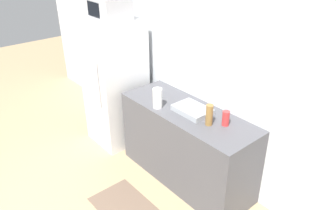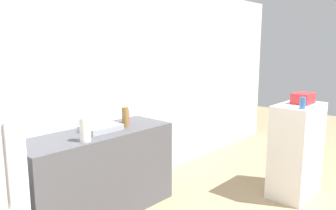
# 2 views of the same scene
# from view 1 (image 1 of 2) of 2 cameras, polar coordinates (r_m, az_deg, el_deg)

# --- Properties ---
(wall_back) EXTENTS (8.00, 0.06, 2.60)m
(wall_back) POSITION_cam_1_polar(r_m,az_deg,el_deg) (3.52, 9.50, 5.30)
(wall_back) COLOR silver
(wall_back) RESTS_ON ground_plane
(refrigerator) EXTENTS (0.64, 0.69, 1.69)m
(refrigerator) POSITION_cam_1_polar(r_m,az_deg,el_deg) (4.43, -9.13, 3.74)
(refrigerator) COLOR silver
(refrigerator) RESTS_ON ground_plane
(microwave) EXTENTS (0.47, 0.38, 0.28)m
(microwave) POSITION_cam_1_polar(r_m,az_deg,el_deg) (4.13, -10.19, 16.32)
(microwave) COLOR #BCBCC1
(microwave) RESTS_ON refrigerator
(counter) EXTENTS (1.67, 0.61, 0.91)m
(counter) POSITION_cam_1_polar(r_m,az_deg,el_deg) (3.80, 3.22, -7.01)
(counter) COLOR #4C4C51
(counter) RESTS_ON ground_plane
(sink_basin) EXTENTS (0.40, 0.28, 0.06)m
(sink_basin) POSITION_cam_1_polar(r_m,az_deg,el_deg) (3.52, 4.27, -0.86)
(sink_basin) COLOR #9EA3A8
(sink_basin) RESTS_ON counter
(bottle_tall) EXTENTS (0.07, 0.07, 0.22)m
(bottle_tall) POSITION_cam_1_polar(r_m,az_deg,el_deg) (3.27, 7.20, -1.73)
(bottle_tall) COLOR olive
(bottle_tall) RESTS_ON counter
(bottle_short) EXTENTS (0.07, 0.07, 0.16)m
(bottle_short) POSITION_cam_1_polar(r_m,az_deg,el_deg) (3.31, 10.03, -2.28)
(bottle_short) COLOR red
(bottle_short) RESTS_ON counter
(paper_towel_roll) EXTENTS (0.10, 0.10, 0.23)m
(paper_towel_roll) POSITION_cam_1_polar(r_m,az_deg,el_deg) (3.57, -1.84, 1.20)
(paper_towel_roll) COLOR white
(paper_towel_roll) RESTS_ON counter
(kitchen_rug) EXTENTS (0.75, 0.50, 0.01)m
(kitchen_rug) POSITION_cam_1_polar(r_m,az_deg,el_deg) (3.73, -7.47, -17.14)
(kitchen_rug) COLOR brown
(kitchen_rug) RESTS_ON ground_plane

